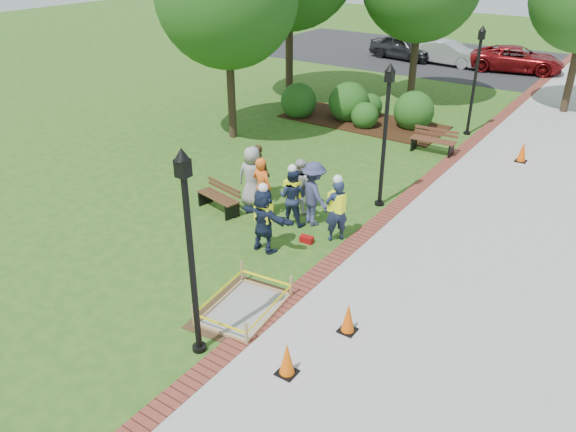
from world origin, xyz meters
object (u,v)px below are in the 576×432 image
Objects in this scene: lamp_near at (190,241)px; hivis_worker_b at (337,208)px; wet_concrete_pad at (244,302)px; cone_front at (287,360)px; hivis_worker_c at (292,195)px; hivis_worker_a at (264,218)px; bench_near at (219,203)px.

lamp_near reaches higher than hivis_worker_b.
wet_concrete_pad is 2.19m from cone_front.
wet_concrete_pad is at bearing 149.89° from cone_front.
cone_front is 0.39× the size of hivis_worker_b.
cone_front is at bearing -56.76° from hivis_worker_c.
hivis_worker_a is (-3.09, 3.44, 0.59)m from cone_front.
bench_near is 2.40m from hivis_worker_c.
hivis_worker_a is at bearing 131.94° from cone_front.
cone_front is 0.40× the size of hivis_worker_c.
wet_concrete_pad is 2.71m from lamp_near.
hivis_worker_c reaches higher than bench_near.
hivis_worker_c is at bearing 98.03° from hivis_worker_a.
hivis_worker_c is (2.24, 0.56, 0.64)m from bench_near.
hivis_worker_a reaches higher than wet_concrete_pad.
cone_front is at bearing 12.91° from lamp_near.
wet_concrete_pad is 1.31× the size of hivis_worker_b.
hivis_worker_b is (0.04, 3.88, 0.70)m from wet_concrete_pad.
hivis_worker_a is (2.47, -1.07, 0.68)m from bench_near.
bench_near is at bearing -172.88° from hivis_worker_b.
hivis_worker_b is at bearing 90.26° from lamp_near.
cone_front is 2.84m from lamp_near.
lamp_near reaches higher than cone_front.
lamp_near is 5.91m from hivis_worker_c.
bench_near is at bearing 140.99° from cone_front.
wet_concrete_pad is at bearing -90.54° from hivis_worker_b.
cone_front is 0.17× the size of lamp_near.
bench_near is 3.80m from hivis_worker_b.
hivis_worker_a reaches higher than hivis_worker_c.
hivis_worker_b is at bearing 7.12° from bench_near.
bench_near is at bearing 156.66° from hivis_worker_a.
cone_front is (5.57, -4.51, 0.09)m from bench_near.
hivis_worker_a is at bearing 108.14° from lamp_near.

